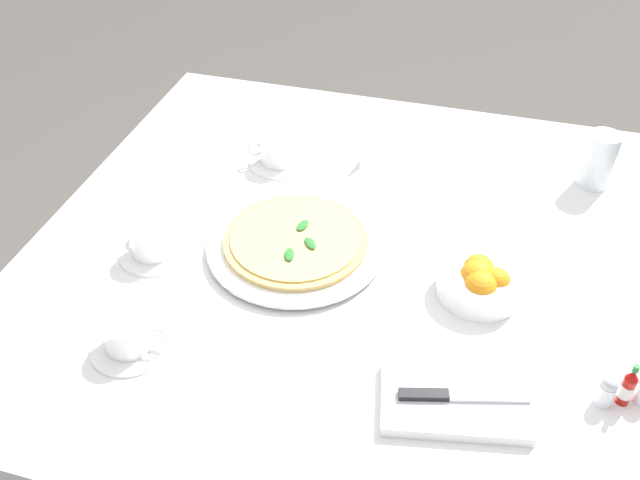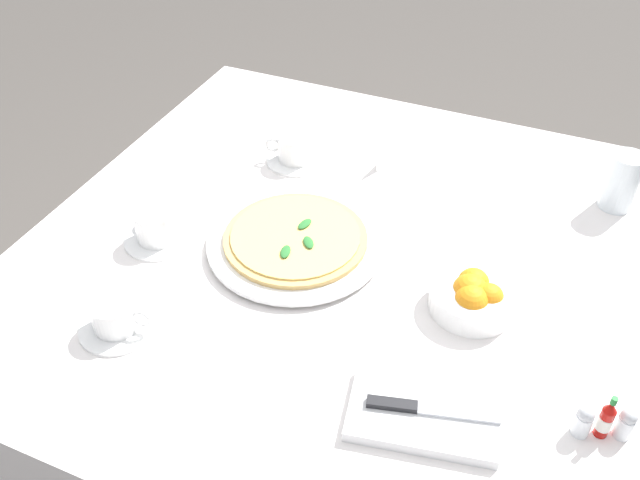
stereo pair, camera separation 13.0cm
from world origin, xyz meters
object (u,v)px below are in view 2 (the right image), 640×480
Objects in this scene: coffee_cup_near_left at (295,150)px; dinner_knife at (426,409)px; coffee_cup_far_right at (116,317)px; coffee_cup_back_corner at (156,227)px; citrus_bowl at (473,296)px; salt_shaker at (625,424)px; water_glass_far_left at (621,184)px; napkin_folded at (423,414)px; pizza_plate at (296,243)px; hot_sauce_bottle at (606,419)px; pizza at (296,237)px; pepper_shaker at (583,422)px; menu_card at (387,151)px.

coffee_cup_near_left reaches higher than dinner_knife.
coffee_cup_back_corner reaches higher than coffee_cup_far_right.
salt_shaker is at bearing -32.69° from citrus_bowl.
water_glass_far_left is 0.69m from napkin_folded.
pizza_plate is 0.36m from coffee_cup_far_right.
coffee_cup_back_corner is at bearing -150.08° from water_glass_far_left.
dinner_knife is 2.33× the size of hot_sauce_bottle.
salt_shaker is (0.06, -0.57, -0.03)m from water_glass_far_left.
coffee_cup_back_corner reaches higher than pizza.
coffee_cup_near_left is at bearing 148.01° from citrus_bowl.
coffee_cup_back_corner is 0.62m from dinner_knife.
coffee_cup_far_right reaches higher than pizza.
pepper_shaker is 0.74m from menu_card.
menu_card reaches higher than pizza.
coffee_cup_far_right is 0.68× the size of dinner_knife.
dinner_knife is 0.28m from salt_shaker.
hot_sauce_bottle is (0.83, -0.12, 0.00)m from coffee_cup_back_corner.
napkin_folded is at bearing -162.48° from salt_shaker.
salt_shaker is at bearing -17.65° from pizza.
coffee_cup_back_corner is at bearing 171.93° from hot_sauce_bottle.
citrus_bowl is (0.47, -0.30, -0.00)m from coffee_cup_near_left.
hot_sauce_bottle is at bearing -86.88° from water_glass_far_left.
pizza is at bearing -42.19° from pizza_plate.
citrus_bowl reaches higher than pizza.
napkin_folded is 1.60× the size of citrus_bowl.
coffee_cup_near_left is at bearing 144.53° from pepper_shaker.
coffee_cup_back_corner is 0.99× the size of coffee_cup_near_left.
pizza_plate is at bearing -145.49° from water_glass_far_left.
hot_sauce_bottle is (0.58, -0.20, 0.02)m from pizza_plate.
coffee_cup_back_corner is 0.38m from coffee_cup_near_left.
menu_card is at bearing 133.19° from hot_sauce_bottle.
pizza_plate is 0.35m from citrus_bowl.
coffee_cup_back_corner is (-0.07, 0.22, 0.00)m from coffee_cup_far_right.
hot_sauce_bottle is at bearing -33.82° from coffee_cup_near_left.
pepper_shaker is at bearing -35.47° from coffee_cup_near_left.
pizza is 4.87× the size of pepper_shaker.
napkin_folded is 4.28× the size of salt_shaker.
coffee_cup_near_left is (0.06, 0.58, 0.00)m from coffee_cup_far_right.
hot_sauce_bottle is at bearing 6.43° from napkin_folded.
pizza_plate is 2.60× the size of coffee_cup_back_corner.
water_glass_far_left reaches higher than citrus_bowl.
water_glass_far_left is at bearing -77.26° from menu_card.
pizza_plate is 0.64m from salt_shaker.
citrus_bowl is (0.01, 0.25, 0.00)m from dinner_knife.
pizza is 0.61m from hot_sauce_bottle.
pepper_shaker is at bearing 6.12° from napkin_folded.
hot_sauce_bottle reaches higher than citrus_bowl.
water_glass_far_left is (0.80, 0.46, 0.02)m from coffee_cup_back_corner.
pizza_plate is 0.67m from water_glass_far_left.
pizza is 3.06× the size of menu_card.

